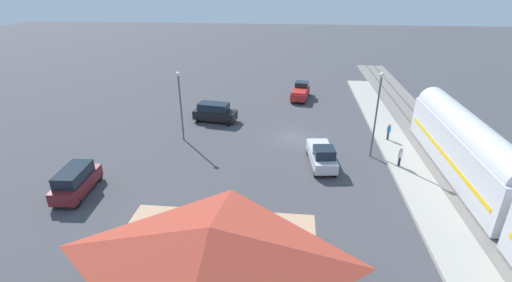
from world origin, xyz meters
TOP-DOWN VIEW (x-y plane):
  - ground_plane at (0.00, 0.00)m, footprint 200.00×200.00m
  - railway_track at (-14.00, 0.00)m, footprint 4.80×70.00m
  - platform at (-10.00, 0.00)m, footprint 3.20×46.00m
  - station_building at (4.00, 22.00)m, footprint 11.03×8.71m
  - pedestrian_on_platform at (-9.20, 5.84)m, footprint 0.36×0.36m
  - pedestrian_waiting_far at (-9.50, 0.11)m, footprint 0.36×0.36m
  - suv_maroon at (16.80, 12.53)m, footprint 2.26×5.01m
  - suv_black at (9.28, -3.89)m, footprint 5.15×2.99m
  - pickup_red at (-0.77, -13.72)m, footprint 2.78×5.64m
  - pickup_silver at (-2.44, 5.84)m, footprint 2.57×5.59m
  - light_pole_near_platform at (-7.20, 3.59)m, footprint 0.44×0.44m
  - light_pole_lot_center at (11.46, 1.61)m, footprint 0.44×0.44m

SIDE VIEW (x-z plane):
  - ground_plane at x=0.00m, z-range 0.00..0.00m
  - railway_track at x=-14.00m, z-range -0.06..0.24m
  - platform at x=-10.00m, z-range 0.00..0.30m
  - pickup_red at x=-0.77m, z-range -0.04..2.10m
  - pickup_silver at x=-2.44m, z-range -0.04..2.10m
  - suv_maroon at x=16.80m, z-range 0.04..2.26m
  - suv_black at x=9.28m, z-range 0.04..2.26m
  - pedestrian_on_platform at x=-9.20m, z-range 0.43..2.14m
  - pedestrian_waiting_far at x=-9.50m, z-range 0.43..2.14m
  - station_building at x=4.00m, z-range 0.10..5.09m
  - light_pole_lot_center at x=11.46m, z-range 0.97..8.14m
  - light_pole_near_platform at x=-7.20m, z-range 1.01..9.06m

